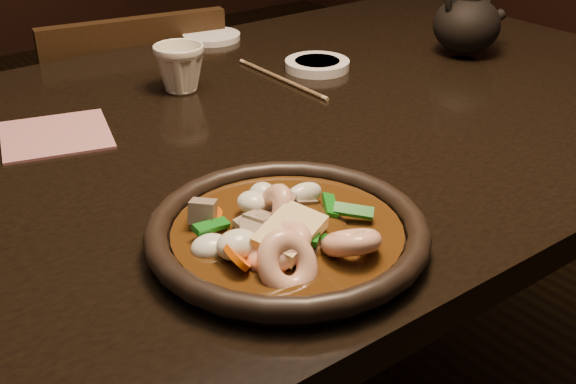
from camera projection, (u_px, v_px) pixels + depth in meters
table at (238, 178)px, 1.05m from camera, size 1.60×0.90×0.75m
chair at (136, 169)px, 1.61m from camera, size 0.44×0.44×0.80m
plate at (287, 233)px, 0.74m from camera, size 0.29×0.29×0.03m
stirfry at (282, 232)px, 0.73m from camera, size 0.19×0.20×0.06m
soy_dish at (317, 65)px, 1.24m from camera, size 0.11×0.11×0.02m
saucer_right at (212, 37)px, 1.40m from camera, size 0.11×0.11×0.01m
tea_cup at (180, 67)px, 1.13m from camera, size 0.09×0.09×0.08m
chopsticks at (281, 79)px, 1.19m from camera, size 0.01×0.24×0.01m
napkin at (56, 135)px, 0.99m from camera, size 0.18×0.18×0.00m
teapot at (467, 22)px, 1.28m from camera, size 0.15×0.12×0.16m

